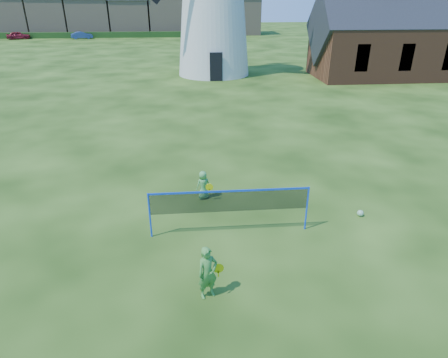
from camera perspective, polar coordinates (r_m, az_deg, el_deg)
name	(u,v)px	position (r m, az deg, el deg)	size (l,w,h in m)	color
ground	(219,226)	(12.94, -0.69, -7.00)	(220.00, 220.00, 0.00)	black
chapel	(391,40)	(40.44, 23.51, 18.44)	(14.07, 6.82, 11.90)	brown
badminton_net	(230,202)	(12.02, 0.84, -3.41)	(5.05, 0.05, 1.55)	blue
player_girl	(208,273)	(9.84, -2.44, -13.74)	(0.73, 0.53, 1.46)	#438B37
player_boy	(203,185)	(14.41, -3.10, -0.90)	(0.68, 0.53, 1.10)	#4DA151
play_ball	(360,213)	(14.26, 19.58, -4.80)	(0.22, 0.22, 0.22)	green
terraced_houses	(92,13)	(84.95, -18.97, 22.22)	(65.63, 8.40, 8.19)	tan
hedge	(72,35)	(80.01, -21.63, 19.24)	(62.00, 0.80, 1.00)	#193814
car_left	(18,35)	(81.39, -28.22, 18.27)	(1.54, 3.83, 1.30)	maroon
car_right	(82,35)	(77.77, -20.35, 19.37)	(1.29, 3.70, 1.22)	navy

